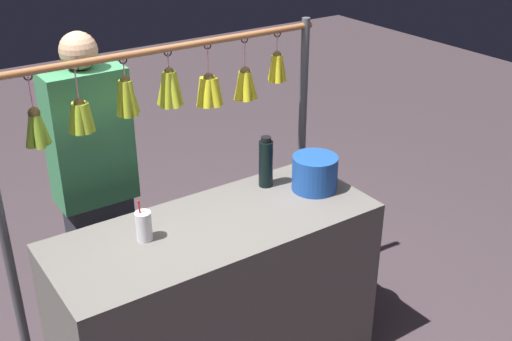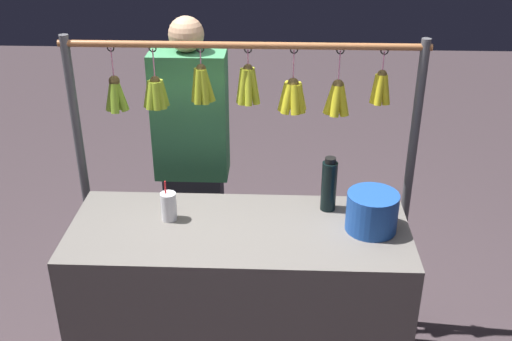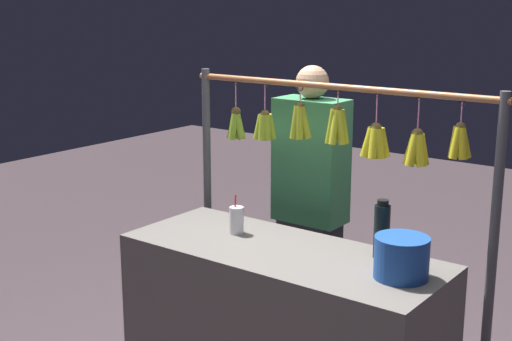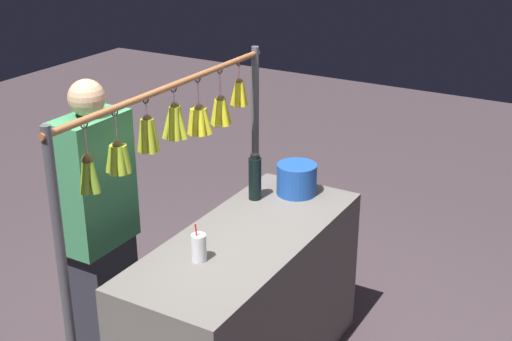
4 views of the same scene
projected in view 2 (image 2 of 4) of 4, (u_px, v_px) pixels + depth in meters
The scene contains 6 objects.
market_counter at pixel (240, 305), 2.90m from camera, with size 1.51×0.61×0.87m, color #66605B.
display_rack at pixel (246, 126), 2.93m from camera, with size 1.70×0.14×1.62m.
water_bottle at pixel (329, 185), 2.79m from camera, with size 0.07×0.07×0.26m.
blue_bucket at pixel (372, 212), 2.65m from camera, with size 0.23×0.23×0.18m, color #1E4CA5.
drink_cup at pixel (169, 206), 2.74m from camera, with size 0.07×0.07×0.19m.
vendor_person at pixel (193, 168), 3.36m from camera, with size 0.39×0.21×1.64m.
Camera 2 is at (-0.17, 2.29, 2.32)m, focal length 42.86 mm.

